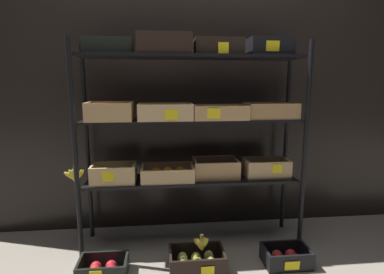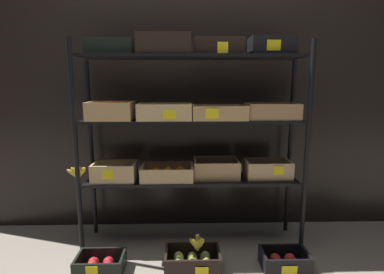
% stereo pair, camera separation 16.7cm
% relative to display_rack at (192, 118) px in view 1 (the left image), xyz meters
% --- Properties ---
extents(ground_plane, '(10.00, 10.00, 0.00)m').
position_rel_display_rack_xyz_m(ground_plane, '(0.00, 0.01, -0.96)').
color(ground_plane, gray).
extents(storefront_wall, '(3.97, 0.12, 2.45)m').
position_rel_display_rack_xyz_m(storefront_wall, '(0.00, 0.37, 0.26)').
color(storefront_wall, black).
rests_on(storefront_wall, ground_plane).
extents(display_rack, '(1.71, 0.36, 1.54)m').
position_rel_display_rack_xyz_m(display_rack, '(0.00, 0.00, 0.00)').
color(display_rack, black).
rests_on(display_rack, ground_plane).
extents(crate_ground_apple_red, '(0.31, 0.21, 0.11)m').
position_rel_display_rack_xyz_m(crate_ground_apple_red, '(-0.60, -0.36, -0.92)').
color(crate_ground_apple_red, black).
rests_on(crate_ground_apple_red, ground_plane).
extents(crate_ground_pear, '(0.36, 0.24, 0.13)m').
position_rel_display_rack_xyz_m(crate_ground_pear, '(-0.00, -0.35, -0.91)').
color(crate_ground_pear, black).
rests_on(crate_ground_pear, ground_plane).
extents(crate_ground_center_apple_red, '(0.30, 0.21, 0.12)m').
position_rel_display_rack_xyz_m(crate_ground_center_apple_red, '(0.60, -0.36, -0.92)').
color(crate_ground_center_apple_red, black).
rests_on(crate_ground_center_apple_red, ground_plane).
extents(banana_bunch_loose, '(0.12, 0.05, 0.12)m').
position_rel_display_rack_xyz_m(banana_bunch_loose, '(0.03, -0.36, -0.78)').
color(banana_bunch_loose, brown).
rests_on(banana_bunch_loose, crate_ground_pear).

